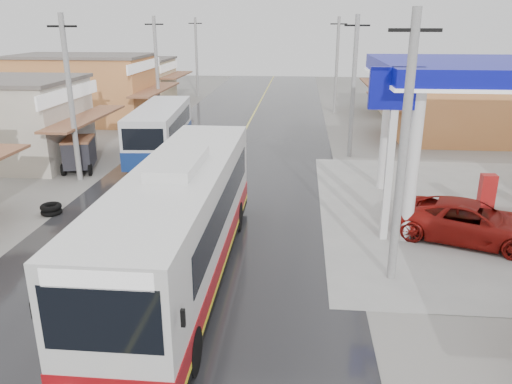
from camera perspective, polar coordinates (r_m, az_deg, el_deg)
ground at (r=16.63m, az=-9.63°, el=-8.64°), size 120.00×120.00×0.00m
road at (r=30.46m, az=-2.66°, el=4.45°), size 12.00×90.00×0.02m
centre_line at (r=30.46m, az=-2.66°, el=4.48°), size 0.15×90.00×0.01m
shopfronts_left at (r=37.23m, az=-22.36°, el=5.71°), size 11.00×44.00×5.20m
shopfronts_right at (r=29.42m, az=26.81°, el=1.85°), size 11.00×44.00×4.80m
utility_poles_left at (r=33.06m, az=-14.59°, el=5.00°), size 1.60×50.00×8.00m
utility_poles_right at (r=30.34m, az=10.59°, el=4.07°), size 1.60×36.00×8.00m
coach_bus at (r=15.22m, az=-8.42°, el=-3.45°), size 2.95×12.51×3.90m
second_bus at (r=29.68m, az=-10.86°, el=6.89°), size 3.12×9.09×2.96m
jeepney at (r=19.71m, az=23.31°, el=-3.15°), size 5.80×4.21×1.47m
cyclist at (r=26.06m, az=-12.20°, el=3.02°), size 0.91×1.94×2.02m
tricycle_near at (r=28.12m, az=-19.57°, el=4.28°), size 2.03×2.44×1.80m
tyre_stack at (r=22.42m, az=-22.37°, el=-1.83°), size 0.87×0.87×0.44m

